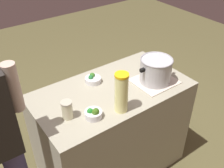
# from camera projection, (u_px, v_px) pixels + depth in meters

# --- Properties ---
(ground_plane) EXTENTS (8.00, 8.00, 0.00)m
(ground_plane) POSITION_uv_depth(u_px,v_px,m) (112.00, 165.00, 2.56)
(ground_plane) COLOR brown
(counter_slab) EXTENTS (1.24, 0.68, 0.91)m
(counter_slab) POSITION_uv_depth(u_px,v_px,m) (112.00, 131.00, 2.30)
(counter_slab) COLOR #9D9882
(counter_slab) RESTS_ON ground_plane
(dish_cloth) EXTENTS (0.33, 0.29, 0.01)m
(dish_cloth) POSITION_uv_depth(u_px,v_px,m) (154.00, 81.00, 2.13)
(dish_cloth) COLOR beige
(dish_cloth) RESTS_ON counter_slab
(cooking_pot) EXTENTS (0.33, 0.26, 0.20)m
(cooking_pot) POSITION_uv_depth(u_px,v_px,m) (156.00, 70.00, 2.07)
(cooking_pot) COLOR #B7B7BC
(cooking_pot) RESTS_ON dish_cloth
(lemonade_pitcher) EXTENTS (0.10, 0.10, 0.30)m
(lemonade_pitcher) POSITION_uv_depth(u_px,v_px,m) (121.00, 93.00, 1.76)
(lemonade_pitcher) COLOR #F6F298
(lemonade_pitcher) RESTS_ON counter_slab
(mason_jar) EXTENTS (0.08, 0.08, 0.13)m
(mason_jar) POSITION_uv_depth(u_px,v_px,m) (67.00, 110.00, 1.74)
(mason_jar) COLOR beige
(mason_jar) RESTS_ON counter_slab
(broccoli_bowl_front) EXTENTS (0.13, 0.13, 0.07)m
(broccoli_bowl_front) POSITION_uv_depth(u_px,v_px,m) (93.00, 79.00, 2.11)
(broccoli_bowl_front) COLOR silver
(broccoli_bowl_front) RESTS_ON counter_slab
(broccoli_bowl_center) EXTENTS (0.12, 0.12, 0.08)m
(broccoli_bowl_center) POSITION_uv_depth(u_px,v_px,m) (94.00, 113.00, 1.76)
(broccoli_bowl_center) COLOR silver
(broccoli_bowl_center) RESTS_ON counter_slab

